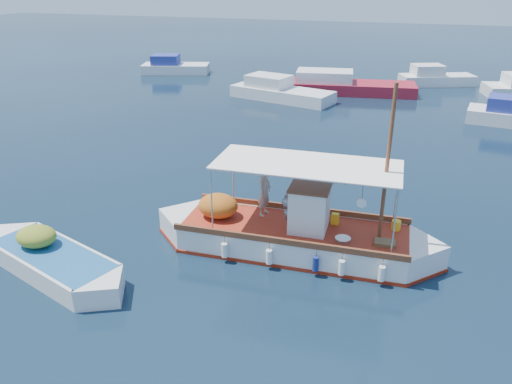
% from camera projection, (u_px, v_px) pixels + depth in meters
% --- Properties ---
extents(ground, '(160.00, 160.00, 0.00)m').
position_uv_depth(ground, '(283.00, 239.00, 16.90)').
color(ground, black).
rests_on(ground, ground).
extents(fishing_caique, '(9.46, 2.81, 5.77)m').
position_uv_depth(fishing_caique, '(292.00, 236.00, 16.04)').
color(fishing_caique, white).
rests_on(fishing_caique, ground).
extents(dinghy, '(5.70, 3.04, 1.47)m').
position_uv_depth(dinghy, '(53.00, 262.00, 14.94)').
color(dinghy, white).
rests_on(dinghy, ground).
extents(bg_boat_nw, '(7.68, 4.28, 1.80)m').
position_uv_depth(bg_boat_nw, '(279.00, 92.00, 35.03)').
color(bg_boat_nw, silver).
rests_on(bg_boat_nw, ground).
extents(bg_boat_n, '(10.44, 4.12, 1.80)m').
position_uv_depth(bg_boat_n, '(340.00, 86.00, 36.92)').
color(bg_boat_n, maroon).
rests_on(bg_boat_n, ground).
extents(bg_boat_far_w, '(6.16, 3.78, 1.80)m').
position_uv_depth(bg_boat_far_w, '(174.00, 68.00, 44.00)').
color(bg_boat_far_w, silver).
rests_on(bg_boat_far_w, ground).
extents(bg_boat_far_n, '(6.02, 3.92, 1.80)m').
position_uv_depth(bg_boat_far_n, '(435.00, 79.00, 39.39)').
color(bg_boat_far_n, silver).
rests_on(bg_boat_far_n, ground).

